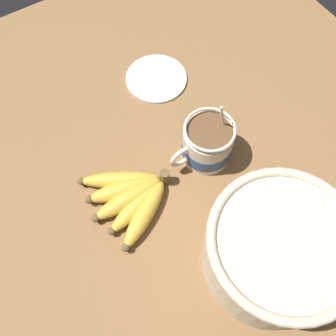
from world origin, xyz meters
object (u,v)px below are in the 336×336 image
(woven_basket, at_px, (276,251))
(coffee_mug, at_px, (207,144))
(banana_bunch, at_px, (131,197))
(small_plate, at_px, (156,78))

(woven_basket, bearing_deg, coffee_mug, -98.12)
(banana_bunch, bearing_deg, woven_basket, 121.93)
(woven_basket, bearing_deg, small_plate, -96.48)
(banana_bunch, xyz_separation_m, woven_basket, (-0.15, 0.24, 0.06))
(banana_bunch, height_order, small_plate, banana_bunch)
(coffee_mug, bearing_deg, small_plate, -94.69)
(coffee_mug, xyz_separation_m, woven_basket, (0.03, 0.24, 0.03))
(banana_bunch, xyz_separation_m, small_plate, (-0.20, -0.23, -0.01))
(banana_bunch, relative_size, woven_basket, 0.79)
(coffee_mug, bearing_deg, woven_basket, 81.88)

